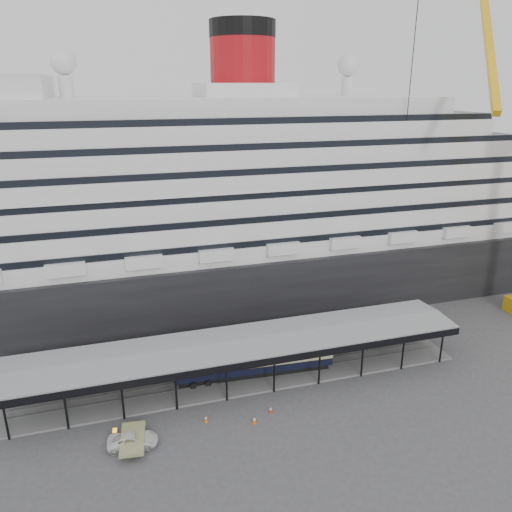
# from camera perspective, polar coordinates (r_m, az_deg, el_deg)

# --- Properties ---
(ground) EXTENTS (200.00, 200.00, 0.00)m
(ground) POSITION_cam_1_polar(r_m,az_deg,el_deg) (60.18, -0.35, -16.16)
(ground) COLOR #3E3E40
(ground) RESTS_ON ground
(cruise_ship) EXTENTS (130.00, 30.00, 43.90)m
(cruise_ship) POSITION_cam_1_polar(r_m,az_deg,el_deg) (82.05, -6.82, 7.39)
(cruise_ship) COLOR black
(cruise_ship) RESTS_ON ground
(platform_canopy) EXTENTS (56.00, 9.18, 5.30)m
(platform_canopy) POSITION_cam_1_polar(r_m,az_deg,el_deg) (62.93, -1.69, -11.89)
(platform_canopy) COLOR slate
(platform_canopy) RESTS_ON ground
(port_truck) EXTENTS (5.24, 2.87, 1.39)m
(port_truck) POSITION_cam_1_polar(r_m,az_deg,el_deg) (55.03, -13.90, -19.76)
(port_truck) COLOR silver
(port_truck) RESTS_ON ground
(pullman_carriage) EXTENTS (19.96, 3.83, 19.48)m
(pullman_carriage) POSITION_cam_1_polar(r_m,az_deg,el_deg) (63.31, -0.19, -11.64)
(pullman_carriage) COLOR black
(pullman_carriage) RESTS_ON ground
(traffic_cone_left) EXTENTS (0.43, 0.43, 0.79)m
(traffic_cone_left) POSITION_cam_1_polar(r_m,az_deg,el_deg) (57.05, -5.75, -18.02)
(traffic_cone_left) COLOR #E95B0C
(traffic_cone_left) RESTS_ON ground
(traffic_cone_mid) EXTENTS (0.46, 0.46, 0.84)m
(traffic_cone_mid) POSITION_cam_1_polar(r_m,az_deg,el_deg) (56.56, -0.19, -18.24)
(traffic_cone_mid) COLOR #F5510D
(traffic_cone_mid) RESTS_ON ground
(traffic_cone_right) EXTENTS (0.49, 0.49, 0.80)m
(traffic_cone_right) POSITION_cam_1_polar(r_m,az_deg,el_deg) (58.10, 1.69, -17.14)
(traffic_cone_right) COLOR red
(traffic_cone_right) RESTS_ON ground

